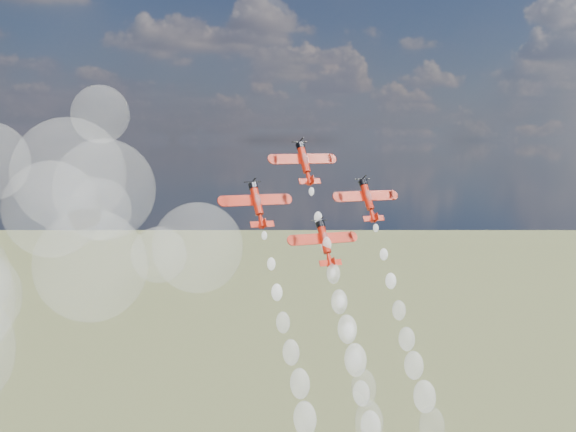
% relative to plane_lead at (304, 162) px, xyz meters
% --- Properties ---
extents(plane_lead, '(13.84, 7.27, 9.04)m').
position_rel_plane_lead_xyz_m(plane_lead, '(0.00, 0.00, 0.00)').
color(plane_lead, red).
rests_on(plane_lead, ground).
extents(plane_left, '(13.84, 7.27, 9.04)m').
position_rel_plane_lead_xyz_m(plane_left, '(-12.87, -4.34, -7.90)').
color(plane_left, red).
rests_on(plane_left, ground).
extents(plane_right, '(13.84, 7.27, 9.04)m').
position_rel_plane_lead_xyz_m(plane_right, '(12.87, -4.34, -7.90)').
color(plane_right, red).
rests_on(plane_right, ground).
extents(plane_slot, '(13.84, 7.27, 9.04)m').
position_rel_plane_lead_xyz_m(plane_slot, '(0.00, -8.69, -15.79)').
color(plane_slot, red).
rests_on(plane_slot, ground).
extents(smoke_trail_lead, '(5.65, 29.31, 49.93)m').
position_rel_plane_lead_xyz_m(smoke_trail_lead, '(-0.16, -23.66, -42.83)').
color(smoke_trail_lead, white).
rests_on(smoke_trail_lead, plane_lead).
extents(smoke_trail_right, '(5.23, 28.81, 49.58)m').
position_rel_plane_lead_xyz_m(smoke_trail_right, '(12.76, -27.74, -50.48)').
color(smoke_trail_right, white).
rests_on(smoke_trail_right, plane_right).
extents(drifted_smoke_cloud, '(64.10, 42.79, 54.06)m').
position_rel_plane_lead_xyz_m(drifted_smoke_cloud, '(-55.59, -1.26, -14.79)').
color(drifted_smoke_cloud, white).
rests_on(drifted_smoke_cloud, ground).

